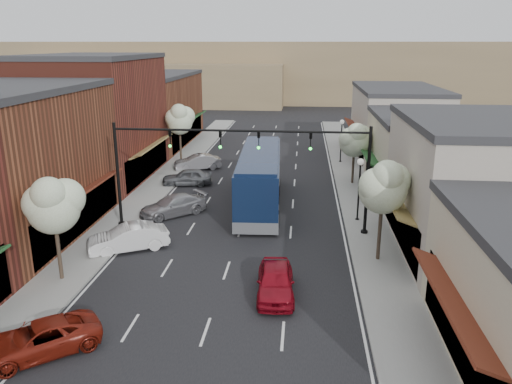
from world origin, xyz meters
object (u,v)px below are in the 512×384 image
(parked_car_c, at_px, (173,206))
(tree_left_near, at_px, (53,204))
(parked_car_d, at_px, (187,177))
(tree_left_far, at_px, (180,119))
(tree_right_far, at_px, (355,139))
(lamp_post_near, at_px, (360,179))
(tree_right_near, at_px, (384,186))
(red_hatchback, at_px, (275,281))
(lamp_post_far, at_px, (342,134))
(signal_mast_right, at_px, (330,164))
(signal_mast_left, at_px, (153,160))
(parked_car_a, at_px, (39,339))
(coach_bus, at_px, (260,178))
(parked_car_e, at_px, (198,162))
(parked_car_b, at_px, (128,238))

(parked_car_c, bearing_deg, tree_left_near, -57.63)
(parked_car_d, bearing_deg, tree_left_far, -173.47)
(tree_left_near, height_order, parked_car_c, tree_left_near)
(tree_right_far, distance_m, lamp_post_near, 9.51)
(tree_right_near, relative_size, red_hatchback, 1.35)
(lamp_post_far, height_order, parked_car_d, lamp_post_far)
(signal_mast_right, distance_m, tree_right_near, 4.89)
(parked_car_d, bearing_deg, tree_left_near, -18.02)
(lamp_post_far, bearing_deg, signal_mast_left, -123.86)
(red_hatchback, bearing_deg, parked_car_d, 111.44)
(parked_car_a, bearing_deg, lamp_post_far, 119.41)
(signal_mast_right, distance_m, lamp_post_near, 3.69)
(parked_car_a, bearing_deg, lamp_post_near, 101.62)
(signal_mast_left, relative_size, tree_left_near, 1.44)
(tree_left_near, xyz_separation_m, parked_car_d, (2.36, 18.41, -3.49))
(tree_right_near, height_order, coach_bus, tree_right_near)
(parked_car_d, height_order, parked_car_e, parked_car_e)
(tree_right_far, bearing_deg, signal_mast_left, -139.46)
(parked_car_a, bearing_deg, red_hatchback, 83.79)
(coach_bus, bearing_deg, tree_left_far, 123.51)
(tree_right_near, relative_size, lamp_post_near, 1.34)
(parked_car_a, relative_size, parked_car_d, 1.09)
(signal_mast_left, bearing_deg, parked_car_d, 91.52)
(red_hatchback, bearing_deg, signal_mast_left, 131.40)
(signal_mast_right, distance_m, lamp_post_far, 20.19)
(tree_left_far, relative_size, coach_bus, 0.45)
(tree_right_near, bearing_deg, parked_car_a, -145.31)
(parked_car_c, bearing_deg, lamp_post_near, 48.17)
(signal_mast_right, distance_m, parked_car_a, 18.84)
(lamp_post_far, relative_size, parked_car_a, 0.96)
(tree_left_near, height_order, red_hatchback, tree_left_near)
(signal_mast_left, xyz_separation_m, tree_left_far, (-2.63, 17.95, -0.02))
(tree_right_near, bearing_deg, coach_bus, 128.29)
(parked_car_a, relative_size, parked_car_e, 1.04)
(tree_right_near, height_order, lamp_post_near, tree_right_near)
(signal_mast_right, xyz_separation_m, parked_car_a, (-11.82, -14.12, -3.98))
(red_hatchback, relative_size, parked_car_a, 0.95)
(tree_left_far, relative_size, parked_car_c, 1.25)
(tree_left_far, xyz_separation_m, coach_bus, (9.05, -12.44, -2.49))
(parked_car_d, bearing_deg, signal_mast_left, -9.20)
(signal_mast_right, xyz_separation_m, parked_car_b, (-11.82, -3.79, -3.85))
(tree_left_far, height_order, parked_car_e, tree_left_far)
(coach_bus, xyz_separation_m, parked_car_c, (-5.96, -2.91, -1.41))
(tree_right_near, height_order, tree_right_far, tree_right_near)
(signal_mast_left, height_order, tree_right_far, signal_mast_left)
(signal_mast_right, xyz_separation_m, tree_left_far, (-13.87, 17.95, -0.02))
(signal_mast_right, distance_m, tree_left_near, 16.05)
(tree_left_near, bearing_deg, parked_car_b, 64.28)
(parked_car_d, relative_size, parked_car_e, 0.95)
(tree_right_near, xyz_separation_m, parked_car_e, (-14.52, 19.97, -3.72))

